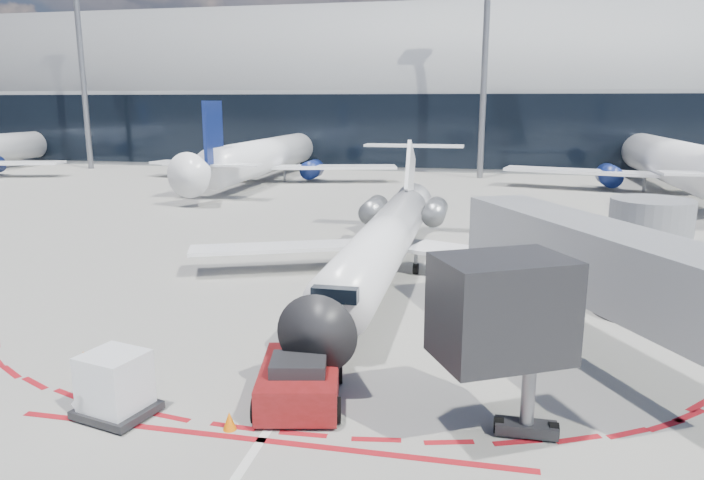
# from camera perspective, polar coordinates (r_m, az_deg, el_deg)

# --- Properties ---
(ground) EXTENTS (260.00, 260.00, 0.00)m
(ground) POSITION_cam_1_polar(r_m,az_deg,el_deg) (27.41, -0.02, -5.82)
(ground) COLOR slate
(ground) RESTS_ON ground
(apron_centerline) EXTENTS (0.25, 40.00, 0.01)m
(apron_centerline) POSITION_cam_1_polar(r_m,az_deg,el_deg) (29.28, 0.78, -4.60)
(apron_centerline) COLOR silver
(apron_centerline) RESTS_ON ground
(apron_stop_bar) EXTENTS (14.00, 0.25, 0.01)m
(apron_stop_bar) POSITION_cam_1_polar(r_m,az_deg,el_deg) (17.26, -8.27, -17.56)
(apron_stop_bar) COLOR maroon
(apron_stop_bar) RESTS_ON ground
(terminal_building) EXTENTS (150.00, 24.15, 24.00)m
(terminal_building) POSITION_cam_1_polar(r_m,az_deg,el_deg) (90.60, 8.63, 12.30)
(terminal_building) COLOR gray
(terminal_building) RESTS_ON ground
(jet_bridge) EXTENTS (10.03, 15.20, 4.90)m
(jet_bridge) POSITION_cam_1_polar(r_m,az_deg,el_deg) (23.57, 22.35, -2.22)
(jet_bridge) COLOR gray
(jet_bridge) RESTS_ON ground
(light_mast_west) EXTENTS (0.70, 0.70, 25.00)m
(light_mast_west) POSITION_cam_1_polar(r_m,az_deg,el_deg) (89.15, -23.31, 14.01)
(light_mast_west) COLOR slate
(light_mast_west) RESTS_ON ground
(light_mast_centre) EXTENTS (0.70, 0.70, 25.00)m
(light_mast_centre) POSITION_cam_1_polar(r_m,az_deg,el_deg) (73.58, 11.96, 15.26)
(light_mast_centre) COLOR slate
(light_mast_centre) RESTS_ON ground
(regional_jet) EXTENTS (20.48, 25.26, 6.33)m
(regional_jet) POSITION_cam_1_polar(r_m,az_deg,el_deg) (30.70, 3.19, 0.25)
(regional_jet) COLOR white
(regional_jet) RESTS_ON ground
(pushback_tug) EXTENTS (3.04, 5.83, 1.48)m
(pushback_tug) POSITION_cam_1_polar(r_m,az_deg,el_deg) (18.77, -4.76, -12.63)
(pushback_tug) COLOR #600F0D
(pushback_tug) RESTS_ON ground
(uld_container) EXTENTS (2.30, 2.09, 1.85)m
(uld_container) POSITION_cam_1_polar(r_m,az_deg,el_deg) (19.01, -20.74, -12.26)
(uld_container) COLOR black
(uld_container) RESTS_ON ground
(safety_cone_left) EXTENTS (0.32, 0.32, 0.44)m
(safety_cone_left) POSITION_cam_1_polar(r_m,az_deg,el_deg) (23.22, -23.21, -9.76)
(safety_cone_left) COLOR orange
(safety_cone_left) RESTS_ON ground
(safety_cone_right) EXTENTS (0.37, 0.37, 0.51)m
(safety_cone_right) POSITION_cam_1_polar(r_m,az_deg,el_deg) (17.76, -11.08, -15.83)
(safety_cone_right) COLOR orange
(safety_cone_right) RESTS_ON ground
(bg_airliner_1) EXTENTS (33.52, 35.49, 10.84)m
(bg_airliner_1) POSITION_cam_1_polar(r_m,az_deg,el_deg) (70.51, -7.68, 9.79)
(bg_airliner_1) COLOR white
(bg_airliner_1) RESTS_ON ground
(bg_airliner_2) EXTENTS (36.48, 38.62, 11.80)m
(bg_airliner_2) POSITION_cam_1_polar(r_m,az_deg,el_deg) (68.43, 27.16, 8.87)
(bg_airliner_2) COLOR white
(bg_airliner_2) RESTS_ON ground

